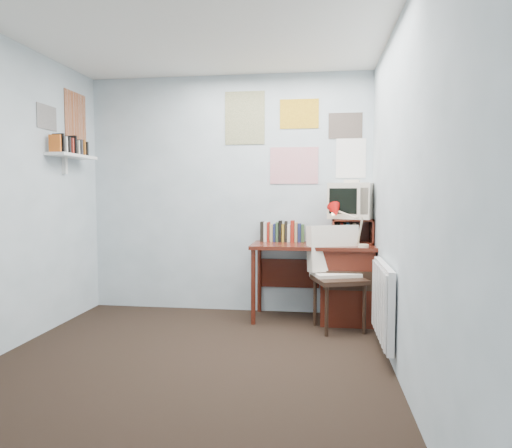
% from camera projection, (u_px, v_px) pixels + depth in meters
% --- Properties ---
extents(ground, '(3.50, 3.50, 0.00)m').
position_uv_depth(ground, '(181.00, 372.00, 3.22)').
color(ground, black).
rests_on(ground, ground).
extents(back_wall, '(3.00, 0.02, 2.50)m').
position_uv_depth(back_wall, '(228.00, 194.00, 4.86)').
color(back_wall, silver).
rests_on(back_wall, ground).
extents(right_wall, '(0.02, 3.50, 2.50)m').
position_uv_depth(right_wall, '(404.00, 196.00, 2.93)').
color(right_wall, silver).
rests_on(right_wall, ground).
extents(ceiling, '(3.00, 3.50, 0.02)m').
position_uv_depth(ceiling, '(177.00, 8.00, 3.05)').
color(ceiling, white).
rests_on(ceiling, back_wall).
extents(desk, '(1.20, 0.55, 0.76)m').
position_uv_depth(desk, '(340.00, 280.00, 4.50)').
color(desk, '#4F1C12').
rests_on(desk, ground).
extents(desk_chair, '(0.60, 0.58, 0.94)m').
position_uv_depth(desk_chair, '(339.00, 280.00, 4.20)').
color(desk_chair, black).
rests_on(desk_chair, ground).
extents(desk_lamp, '(0.30, 0.28, 0.36)m').
position_uv_depth(desk_lamp, '(363.00, 228.00, 4.23)').
color(desk_lamp, '#BD0F0C').
rests_on(desk_lamp, desk).
extents(tv_riser, '(0.40, 0.30, 0.25)m').
position_uv_depth(tv_riser, '(352.00, 231.00, 4.56)').
color(tv_riser, '#4F1C12').
rests_on(tv_riser, desk).
extents(crt_tv, '(0.49, 0.47, 0.39)m').
position_uv_depth(crt_tv, '(352.00, 199.00, 4.56)').
color(crt_tv, beige).
rests_on(crt_tv, tv_riser).
extents(book_row, '(0.60, 0.14, 0.22)m').
position_uv_depth(book_row, '(289.00, 231.00, 4.71)').
color(book_row, '#4F1C12').
rests_on(book_row, desk).
extents(radiator, '(0.09, 0.80, 0.60)m').
position_uv_depth(radiator, '(383.00, 302.00, 3.54)').
color(radiator, white).
rests_on(radiator, right_wall).
extents(wall_shelf, '(0.20, 0.62, 0.24)m').
position_uv_depth(wall_shelf, '(72.00, 156.00, 4.38)').
color(wall_shelf, white).
rests_on(wall_shelf, left_wall).
extents(posters_back, '(1.20, 0.01, 0.90)m').
position_uv_depth(posters_back, '(294.00, 136.00, 4.72)').
color(posters_back, white).
rests_on(posters_back, back_wall).
extents(posters_left, '(0.01, 0.70, 0.60)m').
position_uv_depth(posters_left, '(62.00, 116.00, 4.37)').
color(posters_left, white).
rests_on(posters_left, left_wall).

